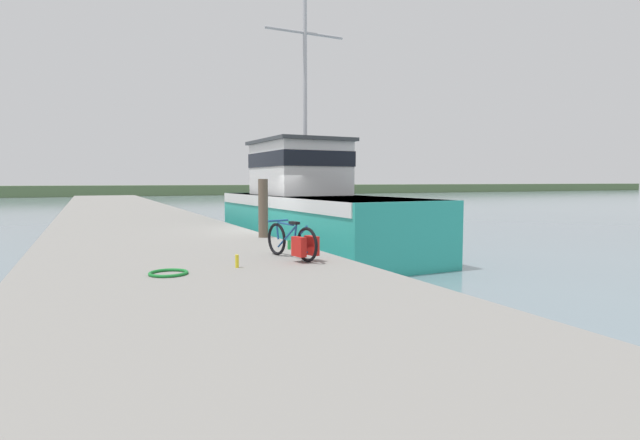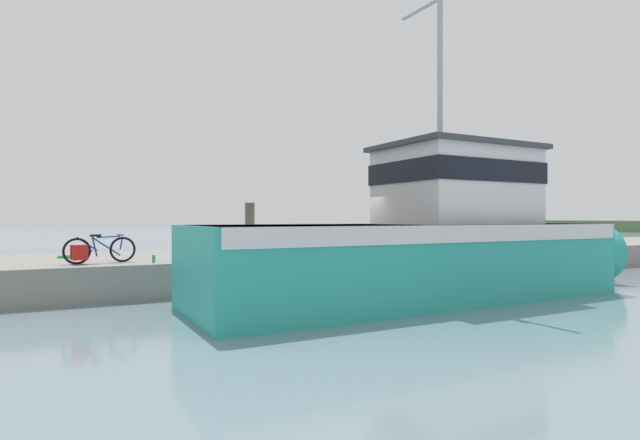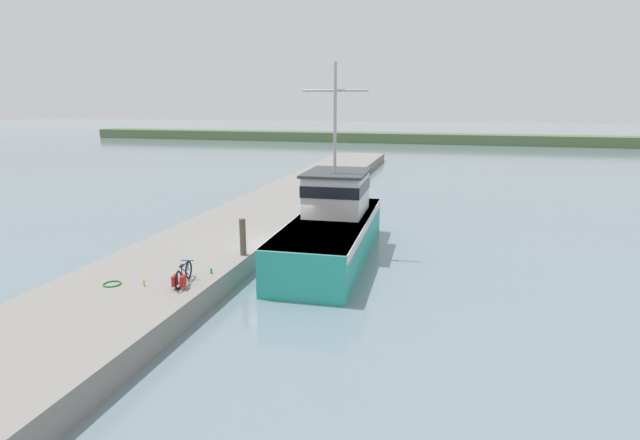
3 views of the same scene
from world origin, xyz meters
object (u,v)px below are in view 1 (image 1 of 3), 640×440
object	(u,v)px
water_bottle_by_bike	(289,245)
water_bottle_on_curb	(237,261)
bicycle_touring	(296,242)
fishing_boat_main	(307,206)
mooring_post	(263,208)

from	to	relation	value
water_bottle_by_bike	water_bottle_on_curb	distance (m)	2.36
bicycle_touring	water_bottle_by_bike	xyz separation A→B (m)	(0.39, 1.34, -0.22)
water_bottle_on_curb	water_bottle_by_bike	bearing A→B (deg)	46.83
fishing_boat_main	mooring_post	distance (m)	4.73
water_bottle_by_bike	water_bottle_on_curb	xyz separation A→B (m)	(-1.61, -1.72, 0.01)
water_bottle_by_bike	fishing_boat_main	bearing A→B (deg)	63.17
bicycle_touring	mooring_post	size ratio (longest dim) A/B	1.11
fishing_boat_main	mooring_post	world-z (taller)	fishing_boat_main
fishing_boat_main	bicycle_touring	xyz separation A→B (m)	(-3.50, -7.48, -0.24)
fishing_boat_main	water_bottle_by_bike	size ratio (longest dim) A/B	65.36
bicycle_touring	water_bottle_on_curb	bearing A→B (deg)	-173.48
mooring_post	water_bottle_by_bike	xyz separation A→B (m)	(-0.23, -2.39, -0.65)
bicycle_touring	water_bottle_by_bike	bearing A→B (deg)	62.76
bicycle_touring	water_bottle_by_bike	size ratio (longest dim) A/B	8.58
fishing_boat_main	water_bottle_on_curb	size ratio (longest dim) A/B	57.49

